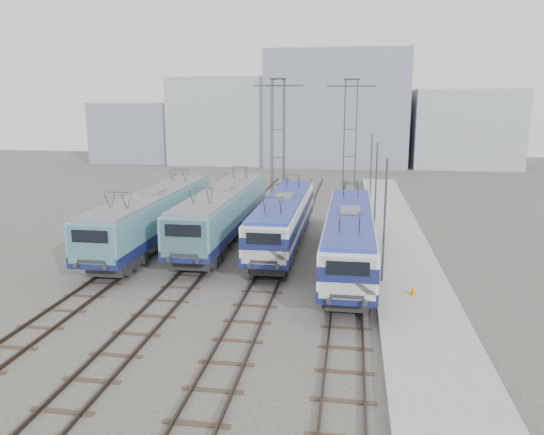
{
  "coord_description": "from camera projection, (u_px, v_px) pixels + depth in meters",
  "views": [
    {
      "loc": [
        6.81,
        -26.25,
        9.76
      ],
      "look_at": [
        1.74,
        7.0,
        2.57
      ],
      "focal_mm": 35.0,
      "sensor_mm": 36.0,
      "label": 1
    }
  ],
  "objects": [
    {
      "name": "platform",
      "position": [
        402.0,
        255.0,
        34.62
      ],
      "size": [
        4.0,
        70.0,
        0.3
      ],
      "primitive_type": "cube",
      "color": "#9E9E99",
      "rests_on": "ground"
    },
    {
      "name": "building_center",
      "position": [
        337.0,
        109.0,
        85.89
      ],
      "size": [
        22.0,
        14.0,
        18.0
      ],
      "primitive_type": "cube",
      "color": "gray",
      "rests_on": "ground"
    },
    {
      "name": "locomotive_far_left",
      "position": [
        153.0,
        214.0,
        36.74
      ],
      "size": [
        2.94,
        18.55,
        3.49
      ],
      "color": "#151C50",
      "rests_on": "ground"
    },
    {
      "name": "locomotive_center_right",
      "position": [
        284.0,
        216.0,
        36.46
      ],
      "size": [
        2.73,
        17.25,
        3.24
      ],
      "color": "#151C50",
      "rests_on": "ground"
    },
    {
      "name": "locomotive_far_right",
      "position": [
        349.0,
        234.0,
        31.36
      ],
      "size": [
        2.76,
        17.44,
        3.28
      ],
      "color": "#151C50",
      "rests_on": "ground"
    },
    {
      "name": "catenary_tower_west",
      "position": [
        278.0,
        139.0,
        48.3
      ],
      "size": [
        4.5,
        1.2,
        12.0
      ],
      "color": "#3F4247",
      "rests_on": "ground"
    },
    {
      "name": "safety_cone",
      "position": [
        414.0,
        290.0,
        26.81
      ],
      "size": [
        0.35,
        0.35,
        0.49
      ],
      "primitive_type": "cone",
      "color": "orange",
      "rests_on": "platform"
    },
    {
      "name": "building_far_west",
      "position": [
        139.0,
        132.0,
        91.74
      ],
      "size": [
        14.0,
        10.0,
        10.0
      ],
      "primitive_type": "cube",
      "color": "gray",
      "rests_on": "ground"
    },
    {
      "name": "locomotive_center_left",
      "position": [
        223.0,
        210.0,
        37.97
      ],
      "size": [
        2.98,
        18.82,
        3.54
      ],
      "color": "#151C50",
      "rests_on": "ground"
    },
    {
      "name": "mast_rear",
      "position": [
        371.0,
        170.0,
        51.56
      ],
      "size": [
        0.12,
        0.12,
        7.0
      ],
      "primitive_type": "cylinder",
      "color": "#3F4247",
      "rests_on": "ground"
    },
    {
      "name": "mast_front",
      "position": [
        384.0,
        224.0,
        28.36
      ],
      "size": [
        0.12,
        0.12,
        7.0
      ],
      "primitive_type": "cylinder",
      "color": "#3F4247",
      "rests_on": "ground"
    },
    {
      "name": "building_east",
      "position": [
        464.0,
        129.0,
        83.57
      ],
      "size": [
        16.0,
        12.0,
        12.0
      ],
      "primitive_type": "cube",
      "color": "#9BA4AE",
      "rests_on": "ground"
    },
    {
      "name": "catenary_tower_east",
      "position": [
        350.0,
        139.0,
        49.28
      ],
      "size": [
        4.5,
        1.2,
        12.0
      ],
      "color": "#3F4247",
      "rests_on": "ground"
    },
    {
      "name": "building_west",
      "position": [
        229.0,
        121.0,
        88.96
      ],
      "size": [
        18.0,
        12.0,
        14.0
      ],
      "primitive_type": "cube",
      "color": "#9BA4AE",
      "rests_on": "ground"
    },
    {
      "name": "ground",
      "position": [
        220.0,
        290.0,
        28.42
      ],
      "size": [
        160.0,
        160.0,
        0.0
      ],
      "primitive_type": "plane",
      "color": "#514C47"
    },
    {
      "name": "mast_mid",
      "position": [
        376.0,
        189.0,
        39.96
      ],
      "size": [
        0.12,
        0.12,
        7.0
      ],
      "primitive_type": "cylinder",
      "color": "#3F4247",
      "rests_on": "ground"
    }
  ]
}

